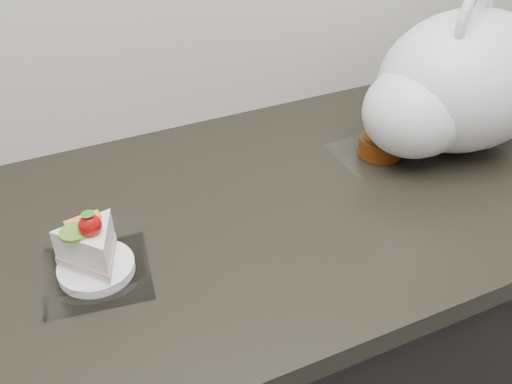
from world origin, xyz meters
name	(u,v)px	position (x,y,z in m)	size (l,w,h in m)	color
counter	(227,381)	(0.00, 1.69, 0.45)	(2.04, 0.64, 0.90)	black
cake_tray	(94,258)	(-0.21, 1.64, 0.93)	(0.17, 0.17, 0.12)	white
mooncake_wrap	(381,147)	(0.35, 1.74, 0.92)	(0.16, 0.15, 0.04)	white
plastic_bag	(456,85)	(0.48, 1.71, 1.03)	(0.45, 0.37, 0.32)	white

